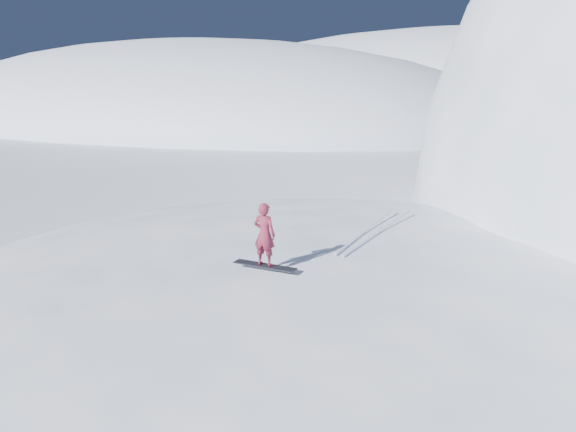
# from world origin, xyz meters

# --- Properties ---
(ground) EXTENTS (400.00, 400.00, 0.00)m
(ground) POSITION_xyz_m (0.00, 0.00, 0.00)
(ground) COLOR white
(ground) RESTS_ON ground
(near_ridge) EXTENTS (36.00, 28.00, 4.80)m
(near_ridge) POSITION_xyz_m (1.00, 3.00, 0.00)
(near_ridge) COLOR white
(near_ridge) RESTS_ON ground
(far_ridge_a) EXTENTS (120.00, 70.00, 28.00)m
(far_ridge_a) POSITION_xyz_m (-70.00, 60.00, 0.00)
(far_ridge_a) COLOR white
(far_ridge_a) RESTS_ON ground
(far_ridge_c) EXTENTS (140.00, 90.00, 36.00)m
(far_ridge_c) POSITION_xyz_m (-40.00, 110.00, 0.00)
(far_ridge_c) COLOR white
(far_ridge_c) RESTS_ON ground
(wind_bumps) EXTENTS (16.00, 14.40, 1.00)m
(wind_bumps) POSITION_xyz_m (-0.56, 2.12, 0.00)
(wind_bumps) COLOR white
(wind_bumps) RESTS_ON ground
(snowboard) EXTENTS (1.73, 0.57, 0.03)m
(snowboard) POSITION_xyz_m (-2.70, -0.46, 2.41)
(snowboard) COLOR black
(snowboard) RESTS_ON near_ridge
(snowboarder) EXTENTS (0.63, 0.46, 1.60)m
(snowboarder) POSITION_xyz_m (-2.70, -0.46, 3.23)
(snowboarder) COLOR maroon
(snowboarder) RESTS_ON snowboard
(vapor_plume) EXTENTS (11.21, 8.96, 7.84)m
(vapor_plume) POSITION_xyz_m (-50.82, 34.81, 0.00)
(vapor_plume) COLOR white
(vapor_plume) RESTS_ON ground
(board_tracks) EXTENTS (1.42, 5.96, 0.04)m
(board_tracks) POSITION_xyz_m (-2.10, 4.35, 2.42)
(board_tracks) COLOR silver
(board_tracks) RESTS_ON ground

